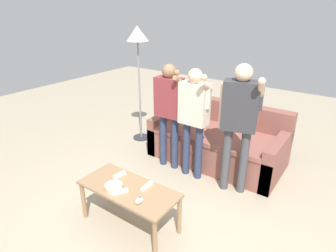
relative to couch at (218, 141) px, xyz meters
name	(u,v)px	position (x,y,z in m)	size (l,w,h in m)	color
ground_plane	(163,223)	(0.15, -1.56, -0.28)	(12.00, 12.00, 0.00)	tan
couch	(218,141)	(0.00, 0.00, 0.00)	(1.85, 0.93, 0.80)	brown
coffee_table	(129,193)	(-0.11, -1.78, 0.11)	(1.02, 0.46, 0.46)	#997551
snack_bowl	(114,187)	(-0.20, -1.88, 0.20)	(0.17, 0.17, 0.06)	beige
game_remote_nunchuk	(139,201)	(0.13, -1.89, 0.20)	(0.06, 0.09, 0.05)	white
floor_lamp	(138,43)	(-1.39, -0.10, 1.30)	(0.34, 0.34, 1.83)	#2D2D33
player_left	(169,105)	(-0.47, -0.57, 0.62)	(0.43, 0.28, 1.44)	#2D3856
player_center	(194,112)	(-0.08, -0.60, 0.62)	(0.42, 0.28, 1.44)	#2D3856
player_right	(239,116)	(0.50, -0.59, 0.69)	(0.50, 0.33, 1.56)	#47474C
game_remote_wand_near	(147,186)	(0.04, -1.66, 0.19)	(0.04, 0.16, 0.03)	white
game_remote_wand_far	(120,175)	(-0.33, -1.68, 0.19)	(0.06, 0.15, 0.03)	white
game_remote_wand_spare	(120,192)	(-0.12, -1.88, 0.19)	(0.11, 0.15, 0.03)	white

